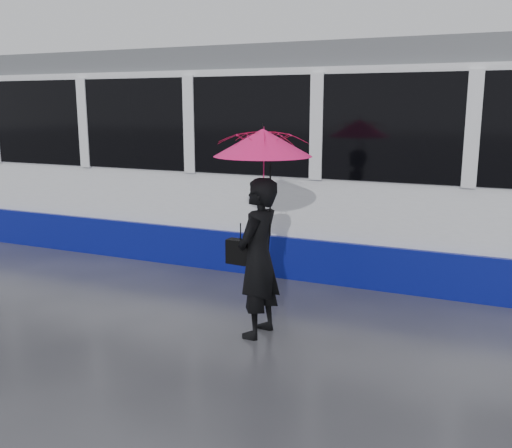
% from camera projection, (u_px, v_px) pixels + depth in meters
% --- Properties ---
extents(ground, '(90.00, 90.00, 0.00)m').
position_uv_depth(ground, '(197.00, 297.00, 7.55)').
color(ground, '#2C2C31').
rests_on(ground, ground).
extents(rails, '(34.00, 1.51, 0.02)m').
position_uv_depth(rails, '(269.00, 253.00, 9.79)').
color(rails, '#3F3D38').
rests_on(rails, ground).
extents(tram, '(26.00, 2.56, 3.35)m').
position_uv_depth(tram, '(153.00, 153.00, 10.36)').
color(tram, white).
rests_on(tram, ground).
extents(woman, '(0.47, 0.67, 1.75)m').
position_uv_depth(woman, '(258.00, 258.00, 6.15)').
color(woman, black).
rests_on(woman, ground).
extents(umbrella, '(1.11, 1.11, 1.18)m').
position_uv_depth(umbrella, '(263.00, 162.00, 5.92)').
color(umbrella, '#EC137B').
rests_on(umbrella, ground).
extents(handbag, '(0.32, 0.16, 0.45)m').
position_uv_depth(handbag, '(241.00, 252.00, 6.25)').
color(handbag, black).
rests_on(handbag, ground).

